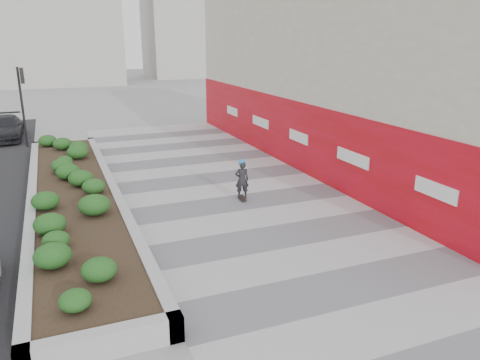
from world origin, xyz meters
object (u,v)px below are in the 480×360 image
object	(u,v)px
planter	(74,193)
car_dark	(5,128)
traffic_signal_near	(22,95)
skateboarder	(242,179)

from	to	relation	value
planter	car_dark	world-z (taller)	car_dark
traffic_signal_near	skateboarder	distance (m)	14.43
traffic_signal_near	skateboarder	xyz separation A→B (m)	(7.39, -12.24, -1.99)
traffic_signal_near	skateboarder	bearing A→B (deg)	-58.87
skateboarder	traffic_signal_near	bearing A→B (deg)	132.09
planter	car_dark	xyz separation A→B (m)	(-3.00, 13.10, 0.24)
planter	skateboarder	world-z (taller)	skateboarder
traffic_signal_near	skateboarder	world-z (taller)	traffic_signal_near
planter	traffic_signal_near	world-z (taller)	traffic_signal_near
car_dark	traffic_signal_near	bearing A→B (deg)	-63.24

